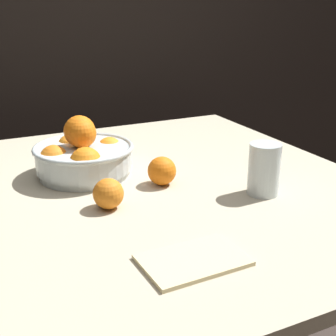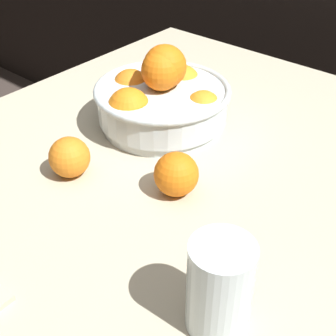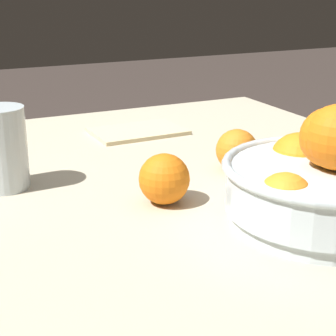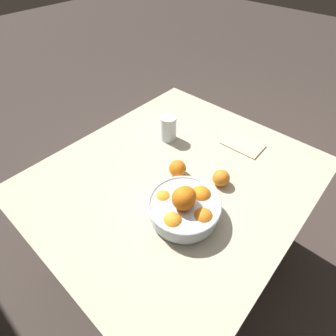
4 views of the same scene
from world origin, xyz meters
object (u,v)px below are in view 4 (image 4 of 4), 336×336
at_px(orange_loose_near_bowl, 178,168).
at_px(fruit_bowl, 185,207).
at_px(juice_glass, 169,129).
at_px(orange_loose_front, 221,178).

bearing_deg(orange_loose_near_bowl, fruit_bowl, 136.97).
height_order(fruit_bowl, juice_glass, fruit_bowl).
height_order(fruit_bowl, orange_loose_front, fruit_bowl).
distance_m(fruit_bowl, orange_loose_front, 0.23).
bearing_deg(juice_glass, orange_loose_front, 167.16).
height_order(juice_glass, orange_loose_front, juice_glass).
relative_size(fruit_bowl, orange_loose_near_bowl, 3.64).
distance_m(orange_loose_near_bowl, orange_loose_front, 0.18).
xyz_separation_m(juice_glass, orange_loose_near_bowl, (-0.19, 0.16, -0.02)).
bearing_deg(orange_loose_front, fruit_bowl, 88.01).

